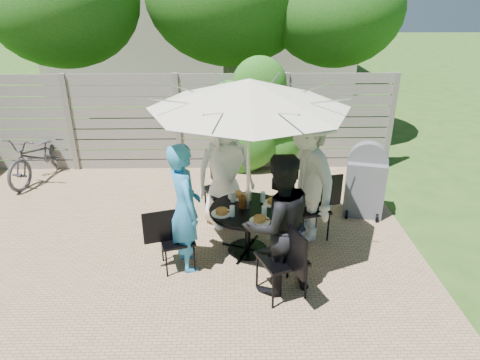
{
  "coord_description": "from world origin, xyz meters",
  "views": [
    {
      "loc": [
        1.0,
        -4.73,
        3.25
      ],
      "look_at": [
        1.11,
        0.32,
        0.96
      ],
      "focal_mm": 32.0,
      "sensor_mm": 36.0,
      "label": 1
    }
  ],
  "objects_px": {
    "chair_right": "(311,219)",
    "glass_front": "(264,211)",
    "plate_left": "(222,212)",
    "plate_front": "(260,220)",
    "bbq_grill": "(365,182)",
    "coffee_cup": "(248,196)",
    "umbrella": "(249,93)",
    "bicycle": "(40,156)",
    "patio_table": "(248,222)",
    "chair_back": "(222,201)",
    "person_left": "(185,208)",
    "glass_back": "(233,197)",
    "chair_front": "(282,273)",
    "plate_back": "(237,195)",
    "person_right": "(305,178)",
    "syrup_jug": "(242,202)",
    "glass_right": "(263,197)",
    "plate_right": "(273,202)",
    "person_front": "(278,226)",
    "glass_left": "(232,211)",
    "chair_left": "(177,251)",
    "person_back": "(225,170)"
  },
  "relations": [
    {
      "from": "person_left",
      "to": "person_front",
      "type": "distance_m",
      "value": 1.17
    },
    {
      "from": "chair_left",
      "to": "glass_right",
      "type": "distance_m",
      "value": 1.31
    },
    {
      "from": "glass_right",
      "to": "syrup_jug",
      "type": "bearing_deg",
      "value": -148.86
    },
    {
      "from": "person_right",
      "to": "bicycle",
      "type": "xyz_separation_m",
      "value": [
        -4.47,
        2.18,
        -0.49
      ]
    },
    {
      "from": "chair_back",
      "to": "person_left",
      "type": "height_order",
      "value": "person_left"
    },
    {
      "from": "plate_left",
      "to": "plate_front",
      "type": "distance_m",
      "value": 0.51
    },
    {
      "from": "coffee_cup",
      "to": "glass_right",
      "type": "bearing_deg",
      "value": -14.4
    },
    {
      "from": "plate_left",
      "to": "plate_front",
      "type": "relative_size",
      "value": 1.0
    },
    {
      "from": "umbrella",
      "to": "plate_right",
      "type": "relative_size",
      "value": 11.86
    },
    {
      "from": "chair_front",
      "to": "coffee_cup",
      "type": "distance_m",
      "value": 1.26
    },
    {
      "from": "syrup_jug",
      "to": "bbq_grill",
      "type": "height_order",
      "value": "bbq_grill"
    },
    {
      "from": "person_back",
      "to": "glass_back",
      "type": "height_order",
      "value": "person_back"
    },
    {
      "from": "plate_front",
      "to": "coffee_cup",
      "type": "bearing_deg",
      "value": 101.61
    },
    {
      "from": "chair_back",
      "to": "glass_back",
      "type": "xyz_separation_m",
      "value": [
        0.16,
        -0.7,
        0.42
      ]
    },
    {
      "from": "chair_back",
      "to": "plate_front",
      "type": "relative_size",
      "value": 3.76
    },
    {
      "from": "plate_back",
      "to": "plate_front",
      "type": "height_order",
      "value": "same"
    },
    {
      "from": "glass_front",
      "to": "coffee_cup",
      "type": "distance_m",
      "value": 0.48
    },
    {
      "from": "patio_table",
      "to": "person_right",
      "type": "relative_size",
      "value": 0.68
    },
    {
      "from": "plate_left",
      "to": "bbq_grill",
      "type": "relative_size",
      "value": 0.22
    },
    {
      "from": "person_left",
      "to": "plate_back",
      "type": "xyz_separation_m",
      "value": [
        0.64,
        0.64,
        -0.15
      ]
    },
    {
      "from": "plate_left",
      "to": "bbq_grill",
      "type": "distance_m",
      "value": 2.44
    },
    {
      "from": "patio_table",
      "to": "glass_front",
      "type": "relative_size",
      "value": 9.13
    },
    {
      "from": "plate_back",
      "to": "syrup_jug",
      "type": "height_order",
      "value": "syrup_jug"
    },
    {
      "from": "person_front",
      "to": "coffee_cup",
      "type": "relative_size",
      "value": 14.1
    },
    {
      "from": "umbrella",
      "to": "plate_front",
      "type": "distance_m",
      "value": 1.51
    },
    {
      "from": "person_back",
      "to": "chair_left",
      "type": "distance_m",
      "value": 1.41
    },
    {
      "from": "patio_table",
      "to": "plate_left",
      "type": "distance_m",
      "value": 0.42
    },
    {
      "from": "plate_left",
      "to": "chair_left",
      "type": "bearing_deg",
      "value": -158.71
    },
    {
      "from": "person_left",
      "to": "plate_back",
      "type": "bearing_deg",
      "value": -66.55
    },
    {
      "from": "chair_front",
      "to": "chair_right",
      "type": "height_order",
      "value": "chair_front"
    },
    {
      "from": "umbrella",
      "to": "bicycle",
      "type": "distance_m",
      "value": 4.77
    },
    {
      "from": "chair_left",
      "to": "bbq_grill",
      "type": "height_order",
      "value": "bbq_grill"
    },
    {
      "from": "glass_right",
      "to": "bbq_grill",
      "type": "bearing_deg",
      "value": 26.75
    },
    {
      "from": "chair_right",
      "to": "glass_front",
      "type": "distance_m",
      "value": 1.0
    },
    {
      "from": "chair_left",
      "to": "person_right",
      "type": "height_order",
      "value": "person_right"
    },
    {
      "from": "person_left",
      "to": "plate_front",
      "type": "xyz_separation_m",
      "value": [
        0.9,
        -0.03,
        -0.15
      ]
    },
    {
      "from": "person_front",
      "to": "plate_back",
      "type": "relative_size",
      "value": 6.51
    },
    {
      "from": "glass_left",
      "to": "coffee_cup",
      "type": "relative_size",
      "value": 1.17
    },
    {
      "from": "patio_table",
      "to": "syrup_jug",
      "type": "height_order",
      "value": "syrup_jug"
    },
    {
      "from": "glass_left",
      "to": "glass_right",
      "type": "xyz_separation_m",
      "value": [
        0.41,
        0.38,
        0.0
      ]
    },
    {
      "from": "glass_back",
      "to": "chair_right",
      "type": "bearing_deg",
      "value": 7.66
    },
    {
      "from": "person_front",
      "to": "glass_left",
      "type": "height_order",
      "value": "person_front"
    },
    {
      "from": "plate_front",
      "to": "glass_front",
      "type": "distance_m",
      "value": 0.15
    },
    {
      "from": "glass_right",
      "to": "coffee_cup",
      "type": "distance_m",
      "value": 0.2
    },
    {
      "from": "chair_left",
      "to": "person_right",
      "type": "bearing_deg",
      "value": 4.7
    },
    {
      "from": "umbrella",
      "to": "bicycle",
      "type": "height_order",
      "value": "umbrella"
    },
    {
      "from": "person_right",
      "to": "chair_back",
      "type": "bearing_deg",
      "value": -139.33
    },
    {
      "from": "patio_table",
      "to": "glass_back",
      "type": "bearing_deg",
      "value": 133.4
    },
    {
      "from": "person_right",
      "to": "coffee_cup",
      "type": "xyz_separation_m",
      "value": [
        -0.76,
        -0.06,
        -0.23
      ]
    },
    {
      "from": "umbrella",
      "to": "bicycle",
      "type": "relative_size",
      "value": 1.81
    }
  ]
}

